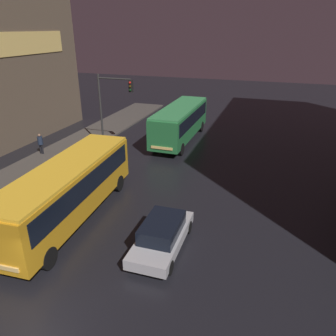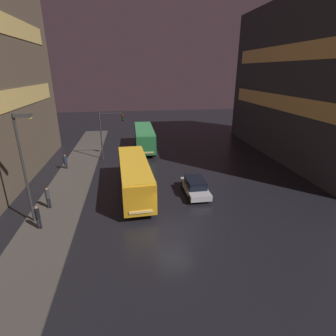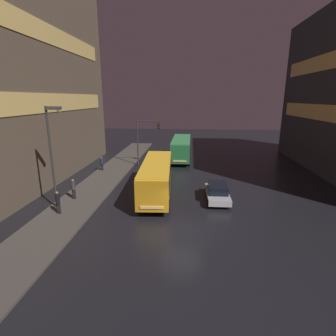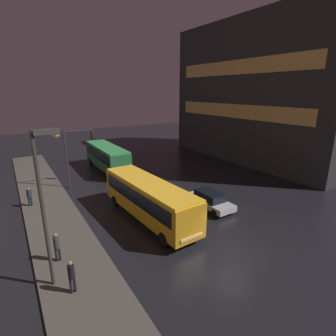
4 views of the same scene
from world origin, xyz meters
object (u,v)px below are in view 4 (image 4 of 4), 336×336
bus_far (107,156)px  pedestrian_far (72,275)px  pedestrian_near (57,245)px  pedestrian_mid (29,195)px  bus_near (149,197)px  traffic_light_main (76,148)px  car_taxi (210,199)px  street_lamp_sidewalk (45,188)px

bus_far → pedestrian_far: bus_far is taller
bus_far → pedestrian_near: bus_far is taller
pedestrian_mid → pedestrian_far: size_ratio=0.92×
bus_near → traffic_light_main: traffic_light_main is taller
bus_near → traffic_light_main: (-2.80, 10.45, 2.22)m
pedestrian_mid → pedestrian_far: (0.79, -12.50, 0.04)m
pedestrian_near → pedestrian_far: 3.08m
car_taxi → pedestrian_mid: 15.60m
car_taxi → street_lamp_sidewalk: bearing=12.6°
car_taxi → pedestrian_mid: pedestrian_mid is taller
car_taxi → traffic_light_main: traffic_light_main is taller
bus_far → street_lamp_sidewalk: bearing=63.7°
bus_near → pedestrian_mid: bus_near is taller
car_taxi → pedestrian_near: pedestrian_near is taller
bus_near → pedestrian_near: size_ratio=5.85×
bus_far → pedestrian_far: 21.47m
pedestrian_mid → bus_near: bearing=-3.3°
bus_far → pedestrian_mid: 11.88m
traffic_light_main → street_lamp_sidewalk: (-4.64, -14.39, 1.27)m
pedestrian_near → car_taxi: bearing=-175.1°
bus_far → traffic_light_main: size_ratio=1.58×
pedestrian_near → pedestrian_far: pedestrian_near is taller
bus_far → street_lamp_sidewalk: 20.92m
pedestrian_near → pedestrian_far: bearing=92.6°
bus_near → bus_far: (1.75, 14.53, -0.00)m
bus_near → street_lamp_sidewalk: 9.11m
traffic_light_main → street_lamp_sidewalk: size_ratio=0.77×
bus_far → pedestrian_far: size_ratio=5.44×
car_taxi → pedestrian_near: (-12.59, -1.16, 0.45)m
car_taxi → traffic_light_main: size_ratio=0.74×
pedestrian_mid → car_taxi: bearing=8.5°
pedestrian_mid → traffic_light_main: 6.53m
street_lamp_sidewalk → bus_near: bearing=27.9°
pedestrian_mid → bus_far: bearing=77.5°
bus_far → street_lamp_sidewalk: (-9.19, -18.47, 3.50)m
pedestrian_near → traffic_light_main: (4.29, 12.47, 2.96)m
bus_near → pedestrian_mid: 10.73m
pedestrian_mid → traffic_light_main: (4.93, 3.05, 3.02)m
street_lamp_sidewalk → pedestrian_near: bearing=79.6°
pedestrian_near → pedestrian_far: size_ratio=1.00×
bus_near → car_taxi: bearing=167.8°
street_lamp_sidewalk → traffic_light_main: bearing=72.1°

